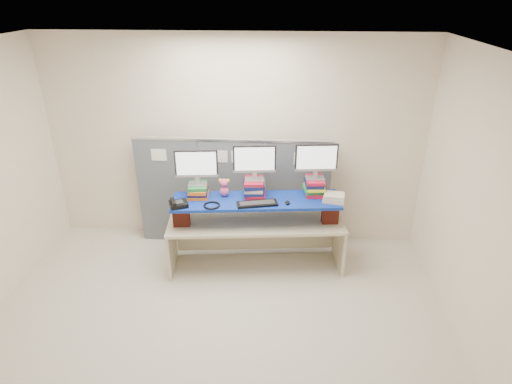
# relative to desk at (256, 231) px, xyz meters

# --- Properties ---
(room) EXTENTS (5.00, 4.00, 2.80)m
(room) POSITION_rel_desk_xyz_m (-0.35, -1.22, 0.88)
(room) COLOR #F3E2C8
(room) RESTS_ON ground
(cubicle_partition) EXTENTS (2.60, 0.06, 1.53)m
(cubicle_partition) POSITION_rel_desk_xyz_m (-0.35, 0.56, 0.24)
(cubicle_partition) COLOR #50565E
(cubicle_partition) RESTS_ON ground
(desk) EXTENTS (2.22, 0.86, 0.66)m
(desk) POSITION_rel_desk_xyz_m (0.00, 0.00, 0.00)
(desk) COLOR beige
(desk) RESTS_ON ground
(brick_pier_left) EXTENTS (0.21, 0.13, 0.27)m
(brick_pier_left) POSITION_rel_desk_xyz_m (-0.89, -0.15, 0.27)
(brick_pier_left) COLOR maroon
(brick_pier_left) RESTS_ON desk
(brick_pier_right) EXTENTS (0.21, 0.13, 0.27)m
(brick_pier_right) POSITION_rel_desk_xyz_m (0.90, 0.05, 0.27)
(brick_pier_right) COLOR maroon
(brick_pier_right) RESTS_ON desk
(blue_board) EXTENTS (2.06, 0.72, 0.04)m
(blue_board) POSITION_rel_desk_xyz_m (-0.00, -0.00, 0.42)
(blue_board) COLOR #0A1084
(blue_board) RESTS_ON brick_pier_left
(book_stack_left) EXTENTS (0.27, 0.31, 0.15)m
(book_stack_left) POSITION_rel_desk_xyz_m (-0.71, 0.04, 0.52)
(book_stack_left) COLOR orange
(book_stack_left) RESTS_ON blue_board
(book_stack_center) EXTENTS (0.29, 0.32, 0.20)m
(book_stack_center) POSITION_rel_desk_xyz_m (-0.03, 0.11, 0.54)
(book_stack_center) COLOR #B81531
(book_stack_center) RESTS_ON blue_board
(book_stack_right) EXTENTS (0.27, 0.33, 0.21)m
(book_stack_right) POSITION_rel_desk_xyz_m (0.70, 0.20, 0.54)
(book_stack_right) COLOR #B81531
(book_stack_right) RESTS_ON blue_board
(monitor_left) EXTENTS (0.51, 0.17, 0.44)m
(monitor_left) POSITION_rel_desk_xyz_m (-0.71, 0.04, 0.85)
(monitor_left) COLOR #A1A1A6
(monitor_left) RESTS_ON book_stack_left
(monitor_center) EXTENTS (0.51, 0.17, 0.44)m
(monitor_center) POSITION_rel_desk_xyz_m (-0.03, 0.12, 0.89)
(monitor_center) COLOR #A1A1A6
(monitor_center) RESTS_ON book_stack_center
(monitor_right) EXTENTS (0.51, 0.17, 0.44)m
(monitor_right) POSITION_rel_desk_xyz_m (0.70, 0.20, 0.90)
(monitor_right) COLOR #A1A1A6
(monitor_right) RESTS_ON book_stack_right
(keyboard) EXTENTS (0.50, 0.26, 0.03)m
(keyboard) POSITION_rel_desk_xyz_m (0.02, -0.13, 0.45)
(keyboard) COLOR black
(keyboard) RESTS_ON blue_board
(mouse) EXTENTS (0.07, 0.10, 0.03)m
(mouse) POSITION_rel_desk_xyz_m (0.38, -0.08, 0.45)
(mouse) COLOR black
(mouse) RESTS_ON blue_board
(desk_phone) EXTENTS (0.26, 0.25, 0.09)m
(desk_phone) POSITION_rel_desk_xyz_m (-0.89, -0.24, 0.47)
(desk_phone) COLOR black
(desk_phone) RESTS_ON blue_board
(headset) EXTENTS (0.23, 0.23, 0.02)m
(headset) POSITION_rel_desk_xyz_m (-0.50, -0.21, 0.45)
(headset) COLOR black
(headset) RESTS_ON blue_board
(plush_toy) EXTENTS (0.13, 0.10, 0.23)m
(plush_toy) POSITION_rel_desk_xyz_m (-0.39, 0.07, 0.56)
(plush_toy) COLOR #E3568F
(plush_toy) RESTS_ON blue_board
(binder_stack) EXTENTS (0.29, 0.25, 0.09)m
(binder_stack) POSITION_rel_desk_xyz_m (0.93, 0.03, 0.48)
(binder_stack) COLOR beige
(binder_stack) RESTS_ON blue_board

